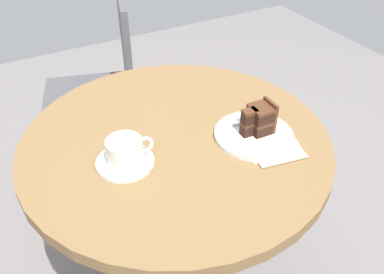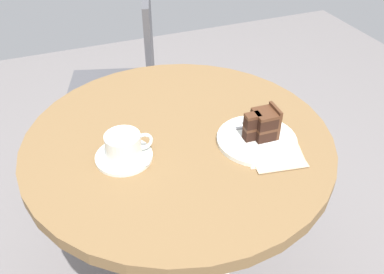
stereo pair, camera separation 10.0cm
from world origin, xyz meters
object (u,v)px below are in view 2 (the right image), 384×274
at_px(coffee_cup, 124,145).
at_px(cake_slice, 263,124).
at_px(cake_plate, 257,140).
at_px(cafe_chair, 130,76).
at_px(napkin, 274,151).
at_px(saucer, 124,157).
at_px(teaspoon, 141,157).
at_px(fork, 262,125).

height_order(coffee_cup, cake_slice, cake_slice).
distance_m(cake_plate, cafe_chair, 0.84).
distance_m(coffee_cup, cafe_chair, 0.81).
distance_m(cake_slice, napkin, 0.07).
xyz_separation_m(saucer, cafe_chair, (0.19, 0.75, -0.20)).
relative_size(teaspoon, cake_plate, 0.52).
bearing_deg(cake_plate, cafe_chair, 100.52).
bearing_deg(cake_plate, coffee_cup, 170.62).
xyz_separation_m(saucer, cake_plate, (0.34, -0.06, 0.00)).
height_order(cake_slice, fork, cake_slice).
xyz_separation_m(saucer, cake_slice, (0.35, -0.06, 0.05)).
xyz_separation_m(saucer, coffee_cup, (0.00, -0.00, 0.04)).
bearing_deg(cake_plate, napkin, -69.30).
height_order(saucer, cake_slice, cake_slice).
bearing_deg(saucer, napkin, -17.67).
height_order(saucer, teaspoon, teaspoon).
xyz_separation_m(coffee_cup, cake_slice, (0.35, -0.05, 0.01)).
bearing_deg(saucer, teaspoon, -31.47).
relative_size(saucer, napkin, 0.79).
bearing_deg(saucer, cake_slice, -9.30).
xyz_separation_m(teaspoon, fork, (0.34, 0.00, 0.00)).
distance_m(saucer, cafe_chair, 0.79).
relative_size(saucer, cafe_chair, 0.16).
distance_m(coffee_cup, napkin, 0.37).
height_order(coffee_cup, cake_plate, coffee_cup).
bearing_deg(teaspoon, napkin, 72.64).
bearing_deg(napkin, cake_plate, 110.70).
bearing_deg(fork, saucer, -173.85).
bearing_deg(coffee_cup, saucer, 122.13).
distance_m(teaspoon, cafe_chair, 0.81).
height_order(saucer, napkin, saucer).
bearing_deg(teaspoon, saucer, -122.95).
xyz_separation_m(cake_plate, cafe_chair, (-0.15, 0.81, -0.20)).
height_order(teaspoon, cafe_chair, cafe_chair).
bearing_deg(cafe_chair, saucer, 2.66).
height_order(saucer, cake_plate, cake_plate).
xyz_separation_m(cake_slice, fork, (0.02, 0.04, -0.04)).
xyz_separation_m(cake_slice, cafe_chair, (-0.16, 0.80, -0.24)).
distance_m(fork, cafe_chair, 0.82).
bearing_deg(cake_plate, fork, 46.50).
bearing_deg(coffee_cup, napkin, -17.12).
height_order(teaspoon, napkin, teaspoon).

